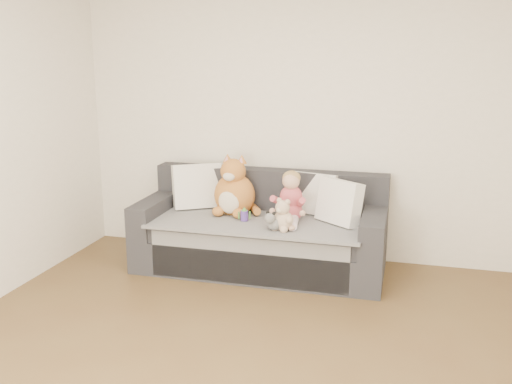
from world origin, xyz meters
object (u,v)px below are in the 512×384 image
at_px(plush_cat, 234,191).
at_px(sippy_cup, 244,214).
at_px(toddler, 290,200).
at_px(sofa, 261,234).
at_px(teddy_bear, 283,217).

xyz_separation_m(plush_cat, sippy_cup, (0.15, -0.20, -0.15)).
distance_m(toddler, sippy_cup, 0.42).
height_order(sofa, teddy_bear, sofa).
relative_size(sofa, plush_cat, 3.81).
distance_m(toddler, teddy_bear, 0.29).
relative_size(teddy_bear, sippy_cup, 2.27).
bearing_deg(toddler, sippy_cup, -165.30).
bearing_deg(sofa, plush_cat, 170.37).
xyz_separation_m(plush_cat, teddy_bear, (0.54, -0.38, -0.10)).
height_order(teddy_bear, sippy_cup, teddy_bear).
bearing_deg(sofa, sippy_cup, -126.18).
bearing_deg(plush_cat, toddler, -5.49).
bearing_deg(teddy_bear, sippy_cup, -179.79).
bearing_deg(plush_cat, teddy_bear, -29.88).
distance_m(sofa, toddler, 0.45).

